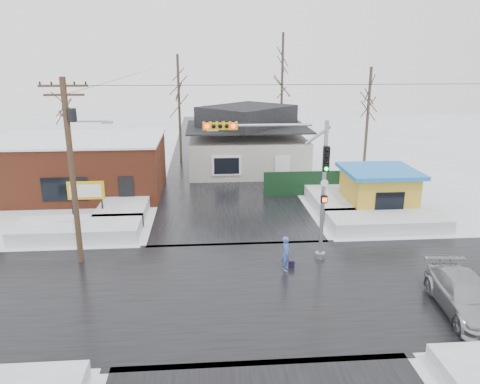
{
  "coord_description": "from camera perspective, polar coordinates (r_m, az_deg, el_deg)",
  "views": [
    {
      "loc": [
        -1.75,
        -18.47,
        9.95
      ],
      "look_at": [
        0.08,
        5.04,
        3.0
      ],
      "focal_mm": 35.0,
      "sensor_mm": 36.0,
      "label": 1
    }
  ],
  "objects": [
    {
      "name": "snowbank_nside_w",
      "position": [
        32.36,
        -13.58,
        -1.22
      ],
      "size": [
        3.0,
        8.0,
        0.8
      ],
      "primitive_type": "cube",
      "color": "white",
      "rests_on": "ground"
    },
    {
      "name": "snowbank_nside_e",
      "position": [
        33.11,
        11.08,
        -0.66
      ],
      "size": [
        3.0,
        8.0,
        0.8
      ],
      "primitive_type": "cube",
      "color": "white",
      "rests_on": "ground"
    },
    {
      "name": "road_ew",
      "position": [
        21.05,
        0.87,
        -11.76
      ],
      "size": [
        120.0,
        10.0,
        0.02
      ],
      "primitive_type": "cube",
      "color": "black",
      "rests_on": "ground"
    },
    {
      "name": "tree_far_left",
      "position": [
        44.57,
        -7.55,
        13.72
      ],
      "size": [
        3.0,
        3.0,
        10.0
      ],
      "color": "#332821",
      "rests_on": "ground"
    },
    {
      "name": "pedestrian",
      "position": [
        22.5,
        5.64,
        -7.51
      ],
      "size": [
        0.55,
        0.7,
        1.71
      ],
      "primitive_type": "imported",
      "rotation": [
        0.0,
        0.0,
        1.32
      ],
      "color": "#3F5EB3",
      "rests_on": "ground"
    },
    {
      "name": "tree_far_west",
      "position": [
        44.35,
        -20.84,
        10.74
      ],
      "size": [
        3.0,
        3.0,
        8.0
      ],
      "color": "#332821",
      "rests_on": "ground"
    },
    {
      "name": "shopping_bag",
      "position": [
        22.99,
        6.3,
        -8.85
      ],
      "size": [
        0.28,
        0.13,
        0.35
      ],
      "primitive_type": "cube",
      "rotation": [
        0.0,
        0.0,
        -0.04
      ],
      "color": "black",
      "rests_on": "ground"
    },
    {
      "name": "car",
      "position": [
        21.05,
        25.82,
        -11.36
      ],
      "size": [
        2.51,
        5.14,
        1.44
      ],
      "primitive_type": "imported",
      "rotation": [
        0.0,
        0.0,
        -0.1
      ],
      "color": "#A0A3A7",
      "rests_on": "ground"
    },
    {
      "name": "road_ns",
      "position": [
        21.05,
        0.87,
        -11.76
      ],
      "size": [
        10.0,
        120.0,
        0.02
      ],
      "primitive_type": "cube",
      "color": "black",
      "rests_on": "ground"
    },
    {
      "name": "house",
      "position": [
        41.3,
        0.85,
        6.19
      ],
      "size": [
        10.4,
        8.4,
        5.76
      ],
      "color": "beige",
      "rests_on": "ground"
    },
    {
      "name": "ground",
      "position": [
        21.05,
        0.87,
        -11.78
      ],
      "size": [
        120.0,
        120.0,
        0.0
      ],
      "primitive_type": "plane",
      "color": "white",
      "rests_on": "ground"
    },
    {
      "name": "kiosk",
      "position": [
        31.76,
        16.48,
        0.23
      ],
      "size": [
        4.6,
        4.6,
        2.88
      ],
      "color": "gold",
      "rests_on": "ground"
    },
    {
      "name": "tree_far_mid",
      "position": [
        47.11,
        5.22,
        15.86
      ],
      "size": [
        3.0,
        3.0,
        12.0
      ],
      "color": "#332821",
      "rests_on": "ground"
    },
    {
      "name": "marquee_sign",
      "position": [
        29.98,
        -18.26,
        0.04
      ],
      "size": [
        2.2,
        0.21,
        2.55
      ],
      "color": "black",
      "rests_on": "ground"
    },
    {
      "name": "snowbank_nw",
      "position": [
        28.15,
        -19.14,
        -4.36
      ],
      "size": [
        7.0,
        3.0,
        0.8
      ],
      "primitive_type": "cube",
      "color": "white",
      "rests_on": "ground"
    },
    {
      "name": "brick_building",
      "position": [
        36.54,
        -19.02,
        3.07
      ],
      "size": [
        12.2,
        8.2,
        4.12
      ],
      "color": "brown",
      "rests_on": "ground"
    },
    {
      "name": "tree_far_right",
      "position": [
        40.95,
        15.53,
        11.93
      ],
      "size": [
        3.0,
        3.0,
        9.0
      ],
      "color": "#332821",
      "rests_on": "ground"
    },
    {
      "name": "utility_pole",
      "position": [
        23.33,
        -19.74,
        3.49
      ],
      "size": [
        3.15,
        0.44,
        9.0
      ],
      "color": "#382619",
      "rests_on": "ground"
    },
    {
      "name": "fence",
      "position": [
        34.7,
        9.47,
        1.08
      ],
      "size": [
        8.0,
        0.12,
        1.8
      ],
      "primitive_type": "cube",
      "color": "black",
      "rests_on": "ground"
    },
    {
      "name": "traffic_signal",
      "position": [
        22.5,
        6.41,
        2.41
      ],
      "size": [
        6.05,
        0.68,
        7.0
      ],
      "color": "gray",
      "rests_on": "ground"
    },
    {
      "name": "snowbank_ne",
      "position": [
        29.25,
        17.43,
        -3.42
      ],
      "size": [
        7.0,
        3.0,
        0.8
      ],
      "primitive_type": "cube",
      "color": "white",
      "rests_on": "ground"
    }
  ]
}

